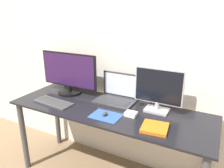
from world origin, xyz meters
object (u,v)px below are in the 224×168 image
Objects in this scene: mouse at (105,114)px; book at (155,128)px; keyboard at (53,102)px; laptop at (117,94)px; power_brick at (131,114)px; monitor_left at (69,74)px; monitor_right at (158,90)px.

mouse reaches higher than book.
book is (0.98, -0.01, 0.00)m from keyboard.
mouse is at bearing 178.32° from book.
book is at bearing -35.76° from laptop.
laptop is at bearing 136.49° from power_brick.
monitor_left is 0.55m from laptop.
monitor_left is at bearing -179.99° from monitor_right.
laptop is at bearing 144.24° from book.
mouse is at bearing -26.16° from monitor_left.
mouse is at bearing -80.35° from laptop.
monitor_left is 11.08× the size of mouse.
book is at bearing -1.68° from mouse.
monitor_right is 0.36m from book.
monitor_left is 6.73× the size of power_brick.
mouse is at bearing 0.11° from keyboard.
keyboard is 0.98m from book.
monitor_left is at bearing 95.71° from keyboard.
power_brick is (-0.24, 0.12, 0.00)m from book.
power_brick is at bearing 29.01° from mouse.
power_brick is (0.19, 0.10, -0.00)m from mouse.
keyboard is (0.03, -0.29, -0.20)m from monitor_left.
monitor_right is 0.97m from keyboard.
book is (0.43, -0.01, -0.01)m from mouse.
laptop is (-0.41, 0.05, -0.14)m from monitor_right.
laptop is at bearing 173.16° from monitor_right.
monitor_right reaches higher than mouse.
keyboard is at bearing -84.29° from monitor_left.
monitor_right reaches higher than laptop.
monitor_left is 1.07m from book.
laptop is 1.78× the size of book.
laptop is 0.60m from book.
monitor_right is 0.49m from mouse.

